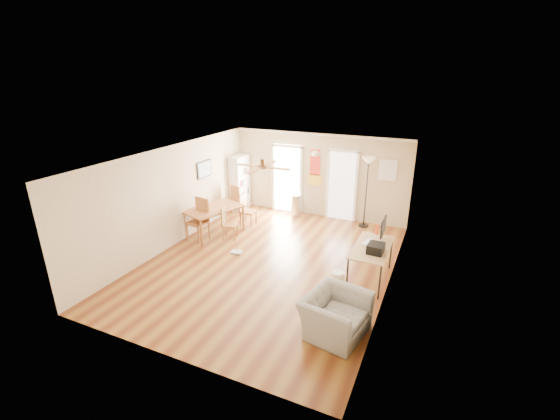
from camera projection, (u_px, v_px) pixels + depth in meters
The scene contains 29 objects.
floor at pixel (270, 263), 8.99m from camera, with size 7.00×7.00×0.00m, color brown.
ceiling at pixel (269, 156), 8.08m from camera, with size 5.50×7.00×0.00m, color silver, non-canonical shape.
wall_back at pixel (319, 176), 11.53m from camera, with size 5.50×0.04×2.60m, color beige, non-canonical shape.
wall_front at pixel (166, 288), 5.55m from camera, with size 5.50×0.04×2.60m, color beige, non-canonical shape.
wall_left at pixel (173, 197), 9.60m from camera, with size 0.04×7.00×2.60m, color beige, non-canonical shape.
wall_right at pixel (393, 232), 7.48m from camera, with size 0.04×7.00×2.60m, color beige, non-canonical shape.
crown_molding at pixel (269, 158), 8.10m from camera, with size 5.50×7.00×0.08m, color white, non-canonical shape.
kitchen_doorway at pixel (287, 180), 12.01m from camera, with size 0.90×0.10×2.10m, color white, non-canonical shape.
bathroom_doorway at pixel (342, 186), 11.31m from camera, with size 0.80×0.10×2.10m, color white, non-canonical shape.
wall_decal at pixel (315, 167), 11.47m from camera, with size 0.46×0.03×1.10m, color red.
ac_grille at pixel (388, 170), 10.57m from camera, with size 0.50×0.04×0.60m, color white.
framed_poster at pixel (204, 169), 10.65m from camera, with size 0.04×0.66×0.48m, color black.
ceiling_fan at pixel (262, 167), 7.89m from camera, with size 1.24×1.24×0.20m, color #593819, non-canonical shape.
bookshelf at pixel (240, 182), 12.28m from camera, with size 0.36×0.80×1.79m, color silver, non-canonical shape.
dining_table at pixel (214, 221), 10.46m from camera, with size 0.93×1.55×0.77m, color #925E2F, non-canonical shape.
dining_chair_right_a at pixel (248, 210), 11.03m from camera, with size 0.40×0.40×0.97m, color #A46835, non-canonical shape.
dining_chair_right_b at pixel (230, 223), 10.15m from camera, with size 0.37×0.37×0.90m, color olive, non-canonical shape.
dining_chair_near at pixel (197, 220), 10.03m from camera, with size 0.47×0.47×1.13m, color #AD7938, non-canonical shape.
dining_chair_far at pixel (240, 200), 11.82m from camera, with size 0.41×0.41×1.00m, color #9A5D31, non-canonical shape.
trash_can at pixel (296, 205), 11.81m from camera, with size 0.33×0.33×0.71m, color silver.
torchiere_lamp at pixel (366, 193), 10.76m from camera, with size 0.39×0.39×2.07m, color black, non-canonical shape.
computer_desk at pixel (370, 263), 8.15m from camera, with size 0.74×1.48×0.79m, color tan, non-canonical shape.
imac at pixel (383, 230), 8.23m from camera, with size 0.08×0.56×0.52m, color black, non-canonical shape.
keyboard at pixel (368, 242), 8.22m from camera, with size 0.13×0.40×0.01m, color silver.
printer at pixel (376, 248), 7.73m from camera, with size 0.32×0.37×0.19m, color black.
orange_bottle at pixel (377, 230), 8.59m from camera, with size 0.08×0.08×0.23m, color #DE4613.
wastebasket_a at pixel (338, 278), 8.00m from camera, with size 0.27×0.27×0.32m, color white.
floor_cloth at pixel (237, 252), 9.48m from camera, with size 0.27×0.22×0.04m, color #9C9D97.
armchair at pixel (335, 315), 6.48m from camera, with size 1.11×0.97×0.72m, color gray.
Camera 1 is at (3.51, -7.17, 4.33)m, focal length 24.01 mm.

